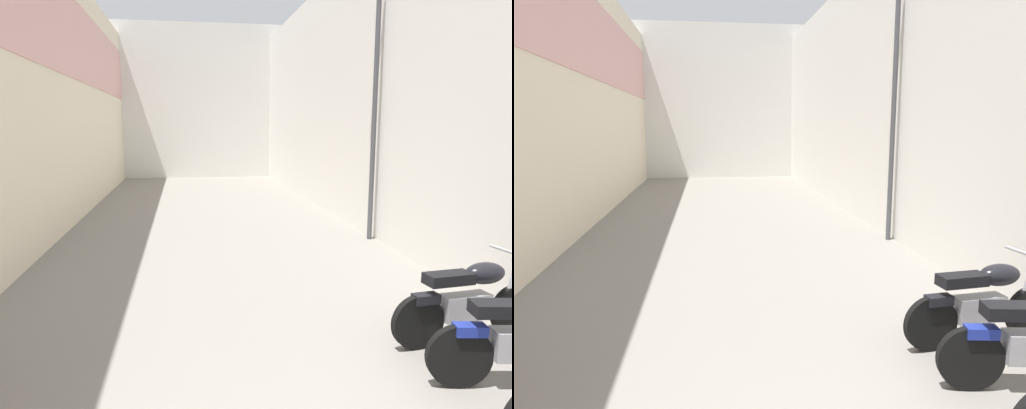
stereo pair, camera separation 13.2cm
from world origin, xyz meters
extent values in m
plane|color=gray|center=(0.00, 8.45, 0.00)|extent=(36.90, 36.90, 0.00)
cube|color=beige|center=(-3.51, 10.45, 3.14)|extent=(0.40, 20.90, 6.27)
cube|color=#DBA39E|center=(-3.30, 10.45, 4.52)|extent=(0.04, 20.90, 2.01)
cube|color=silver|center=(3.51, 10.45, 3.15)|extent=(0.40, 20.90, 6.29)
cube|color=silver|center=(0.00, 21.90, 3.42)|extent=(9.63, 2.00, 6.85)
cylinder|color=black|center=(1.75, 3.08, 0.30)|extent=(0.60, 0.18, 0.60)
cube|color=black|center=(2.09, 3.02, 0.76)|extent=(0.55, 0.30, 0.12)
cube|color=navy|center=(1.83, 3.07, 0.56)|extent=(0.30, 0.18, 0.10)
cylinder|color=black|center=(1.74, 3.82, 0.30)|extent=(0.61, 0.14, 0.60)
cube|color=#9E9EA3|center=(2.31, 3.88, 0.42)|extent=(0.58, 0.26, 0.28)
ellipsoid|color=black|center=(2.54, 3.91, 0.78)|extent=(0.50, 0.31, 0.24)
cube|color=black|center=(2.09, 3.86, 0.76)|extent=(0.54, 0.27, 0.12)
cylinder|color=#9E9EA3|center=(2.85, 3.94, 1.00)|extent=(0.10, 0.58, 0.04)
cube|color=black|center=(1.82, 3.83, 0.56)|extent=(0.29, 0.17, 0.10)
cylinder|color=#47474C|center=(3.16, 8.53, 2.57)|extent=(0.10, 0.10, 5.14)
camera|label=1|loc=(-0.69, -0.49, 2.38)|focal=32.35mm
camera|label=2|loc=(-0.56, -0.51, 2.38)|focal=32.35mm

